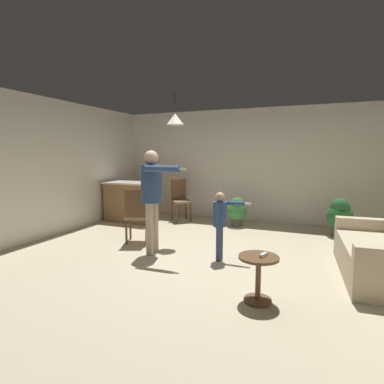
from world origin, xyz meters
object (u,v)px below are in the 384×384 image
object	(u,v)px
potted_plant_corner	(340,216)
potted_plant_by_wall	(237,210)
couch_floral	(382,253)
person_adult	(152,190)
spare_remote_on_table	(264,255)
dining_chair_by_counter	(137,214)
side_table_by_couch	(258,273)
dining_chair_near_wall	(180,198)
person_child	(220,218)
kitchen_counter	(132,202)

from	to	relation	value
potted_plant_corner	potted_plant_by_wall	size ratio (longest dim) A/B	1.16
couch_floral	potted_plant_corner	bearing A→B (deg)	7.21
person_adult	potted_plant_corner	size ratio (longest dim) A/B	2.22
spare_remote_on_table	person_adult	bearing A→B (deg)	152.36
dining_chair_by_counter	spare_remote_on_table	distance (m)	2.89
side_table_by_couch	couch_floral	bearing A→B (deg)	43.13
potted_plant_by_wall	person_adult	bearing A→B (deg)	-108.32
side_table_by_couch	person_adult	size ratio (longest dim) A/B	0.31
person_adult	potted_plant_corner	xyz separation A→B (m)	(2.88, 2.33, -0.63)
side_table_by_couch	dining_chair_near_wall	distance (m)	4.33
side_table_by_couch	spare_remote_on_table	bearing A→B (deg)	4.93
dining_chair_near_wall	side_table_by_couch	bearing A→B (deg)	82.55
potted_plant_by_wall	person_child	bearing A→B (deg)	-82.14
dining_chair_by_counter	kitchen_counter	bearing A→B (deg)	104.12
dining_chair_near_wall	potted_plant_by_wall	distance (m)	1.45
spare_remote_on_table	couch_floral	bearing A→B (deg)	44.08
couch_floral	kitchen_counter	distance (m)	5.25
spare_remote_on_table	side_table_by_couch	bearing A→B (deg)	-175.07
person_adult	potted_plant_by_wall	size ratio (longest dim) A/B	2.57
person_adult	dining_chair_by_counter	xyz separation A→B (m)	(-0.56, 0.41, -0.50)
person_child	potted_plant_by_wall	size ratio (longest dim) A/B	1.61
dining_chair_near_wall	potted_plant_corner	world-z (taller)	dining_chair_near_wall
person_child	spare_remote_on_table	distance (m)	1.41
side_table_by_couch	potted_plant_corner	xyz separation A→B (m)	(0.98, 3.35, 0.09)
side_table_by_couch	potted_plant_corner	size ratio (longest dim) A/B	0.69
potted_plant_corner	person_adult	bearing A→B (deg)	-141.05
dining_chair_by_counter	side_table_by_couch	bearing A→B (deg)	-52.47
person_child	potted_plant_by_wall	xyz separation A→B (m)	(-0.32, 2.29, -0.29)
side_table_by_couch	spare_remote_on_table	size ratio (longest dim) A/B	4.00
person_child	potted_plant_by_wall	bearing A→B (deg)	-173.42
kitchen_counter	dining_chair_near_wall	bearing A→B (deg)	26.75
potted_plant_by_wall	dining_chair_near_wall	bearing A→B (deg)	177.12
kitchen_counter	person_child	world-z (taller)	person_child
person_child	dining_chair_by_counter	distance (m)	1.70
dining_chair_by_counter	potted_plant_by_wall	world-z (taller)	dining_chair_by_counter
dining_chair_by_counter	potted_plant_corner	distance (m)	3.94
couch_floral	side_table_by_couch	size ratio (longest dim) A/B	3.56
kitchen_counter	person_adult	world-z (taller)	person_adult
side_table_by_couch	person_child	xyz separation A→B (m)	(-0.79, 1.14, 0.33)
dining_chair_near_wall	person_child	bearing A→B (deg)	83.13
side_table_by_couch	potted_plant_corner	bearing A→B (deg)	73.67
person_child	dining_chair_by_counter	world-z (taller)	person_child
side_table_by_couch	dining_chair_by_counter	xyz separation A→B (m)	(-2.46, 1.43, 0.22)
potted_plant_corner	spare_remote_on_table	world-z (taller)	potted_plant_corner
couch_floral	person_adult	world-z (taller)	person_adult
kitchen_counter	dining_chair_by_counter	size ratio (longest dim) A/B	1.26
person_adult	potted_plant_corner	world-z (taller)	person_adult
person_adult	person_child	xyz separation A→B (m)	(1.11, 0.11, -0.39)
kitchen_counter	dining_chair_near_wall	xyz separation A→B (m)	(1.05, 0.53, 0.07)
side_table_by_couch	potted_plant_corner	world-z (taller)	potted_plant_corner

